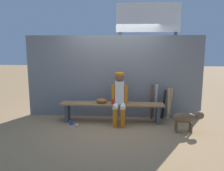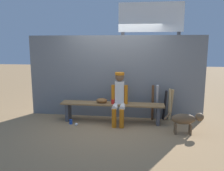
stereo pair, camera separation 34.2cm
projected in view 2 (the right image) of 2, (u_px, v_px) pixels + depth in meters
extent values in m
plane|color=#9E7A51|center=(112.00, 122.00, 5.97)|extent=(30.00, 30.00, 0.00)
cube|color=slate|center=(114.00, 77.00, 6.21)|extent=(4.63, 0.03, 2.17)
cube|color=olive|center=(112.00, 104.00, 5.88)|extent=(2.58, 0.36, 0.04)
cube|color=#4C4C51|center=(68.00, 112.00, 6.07)|extent=(0.08, 0.29, 0.45)
cube|color=#4C4C51|center=(158.00, 115.00, 5.78)|extent=(0.08, 0.29, 0.45)
cube|color=silver|center=(120.00, 92.00, 5.80)|extent=(0.22, 0.13, 0.56)
sphere|color=brown|center=(120.00, 77.00, 5.73)|extent=(0.22, 0.22, 0.22)
cylinder|color=orange|center=(120.00, 74.00, 5.72)|extent=(0.23, 0.23, 0.06)
cylinder|color=silver|center=(115.00, 107.00, 5.69)|extent=(0.13, 0.38, 0.13)
cylinder|color=orange|center=(114.00, 118.00, 5.54)|extent=(0.11, 0.11, 0.45)
cylinder|color=orange|center=(113.00, 94.00, 5.81)|extent=(0.09, 0.09, 0.48)
cylinder|color=silver|center=(122.00, 107.00, 5.66)|extent=(0.13, 0.38, 0.13)
cylinder|color=orange|center=(122.00, 119.00, 5.52)|extent=(0.11, 0.11, 0.45)
cylinder|color=orange|center=(126.00, 95.00, 5.77)|extent=(0.09, 0.09, 0.48)
ellipsoid|color=brown|center=(102.00, 101.00, 5.90)|extent=(0.28, 0.20, 0.12)
cylinder|color=brown|center=(153.00, 103.00, 6.03)|extent=(0.08, 0.14, 0.92)
cylinder|color=#B7B7BC|center=(157.00, 102.00, 6.05)|extent=(0.07, 0.23, 0.94)
cylinder|color=black|center=(165.00, 105.00, 6.01)|extent=(0.11, 0.26, 0.81)
cylinder|color=tan|center=(171.00, 105.00, 5.99)|extent=(0.11, 0.25, 0.84)
cylinder|color=tan|center=(170.00, 105.00, 5.97)|extent=(0.09, 0.16, 0.85)
sphere|color=white|center=(76.00, 124.00, 5.67)|extent=(0.07, 0.07, 0.07)
cylinder|color=#1E47AD|center=(71.00, 122.00, 5.81)|extent=(0.08, 0.08, 0.11)
cylinder|color=red|center=(113.00, 102.00, 5.81)|extent=(0.08, 0.08, 0.11)
cylinder|color=#3F3F42|center=(122.00, 72.00, 6.91)|extent=(0.10, 0.10, 2.28)
cylinder|color=#3F3F42|center=(177.00, 73.00, 6.71)|extent=(0.10, 0.10, 2.28)
cube|color=white|center=(151.00, 17.00, 6.54)|extent=(1.80, 0.08, 0.80)
ellipsoid|color=brown|center=(183.00, 119.00, 5.13)|extent=(0.52, 0.20, 0.24)
sphere|color=brown|center=(200.00, 117.00, 5.08)|extent=(0.18, 0.18, 0.18)
cylinder|color=brown|center=(167.00, 116.00, 5.17)|extent=(0.15, 0.04, 0.16)
cylinder|color=brown|center=(190.00, 128.00, 5.21)|extent=(0.05, 0.05, 0.22)
cylinder|color=brown|center=(191.00, 130.00, 5.09)|extent=(0.05, 0.05, 0.22)
cylinder|color=brown|center=(175.00, 128.00, 5.25)|extent=(0.05, 0.05, 0.22)
cylinder|color=brown|center=(176.00, 130.00, 5.13)|extent=(0.05, 0.05, 0.22)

